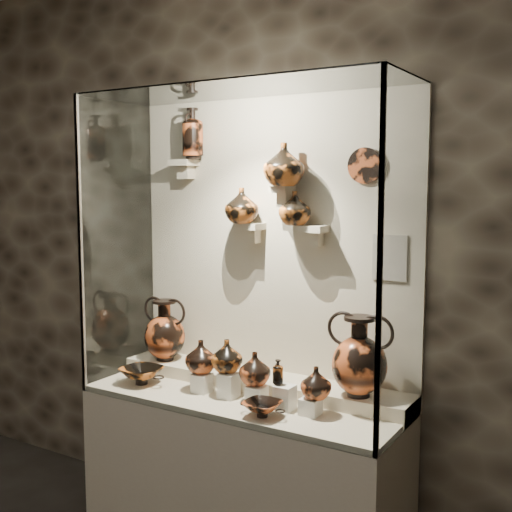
{
  "coord_description": "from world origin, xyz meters",
  "views": [
    {
      "loc": [
        1.74,
        -0.54,
        1.93
      ],
      "look_at": [
        0.06,
        2.22,
        1.56
      ],
      "focal_mm": 45.0,
      "sensor_mm": 36.0,
      "label": 1
    }
  ],
  "objects": [
    {
      "name": "pedestal_a",
      "position": [
        -0.22,
        2.13,
        0.88
      ],
      "size": [
        0.09,
        0.09,
        0.1
      ],
      "primitive_type": "cube",
      "color": "silver",
      "rests_on": "front_tier"
    },
    {
      "name": "bracket_ul",
      "position": [
        -0.55,
        2.42,
        2.05
      ],
      "size": [
        0.14,
        0.12,
        0.04
      ],
      "primitive_type": "cube",
      "color": "beige",
      "rests_on": "back_panel"
    },
    {
      "name": "frame_post_right",
      "position": [
        0.84,
        1.89,
        1.6
      ],
      "size": [
        0.02,
        0.02,
        1.6
      ],
      "primitive_type": "cube",
      "color": "gray",
      "rests_on": "plinth"
    },
    {
      "name": "rear_tier",
      "position": [
        0.0,
        2.35,
        0.85
      ],
      "size": [
        1.7,
        0.25,
        0.1
      ],
      "primitive_type": "cube",
      "color": "beige",
      "rests_on": "plinth"
    },
    {
      "name": "glass_front",
      "position": [
        0.0,
        1.88,
        1.6
      ],
      "size": [
        1.7,
        0.01,
        1.6
      ],
      "primitive_type": "cube",
      "color": "white",
      "rests_on": "plinth"
    },
    {
      "name": "front_tier",
      "position": [
        0.0,
        2.18,
        0.82
      ],
      "size": [
        1.68,
        0.58,
        0.03
      ],
      "primitive_type": "cube",
      "color": "beige",
      "rests_on": "plinth"
    },
    {
      "name": "glass_left",
      "position": [
        -0.85,
        2.18,
        1.6
      ],
      "size": [
        0.01,
        0.6,
        1.6
      ],
      "primitive_type": "cube",
      "color": "white",
      "rests_on": "plinth"
    },
    {
      "name": "glass_top",
      "position": [
        0.0,
        2.18,
        2.4
      ],
      "size": [
        1.7,
        0.6,
        0.01
      ],
      "primitive_type": "cube",
      "color": "white",
      "rests_on": "back_panel"
    },
    {
      "name": "amphora_left",
      "position": [
        -0.63,
        2.33,
        1.08
      ],
      "size": [
        0.37,
        0.37,
        0.36
      ],
      "primitive_type": null,
      "rotation": [
        0.0,
        0.0,
        -0.34
      ],
      "color": "#B94E23",
      "rests_on": "rear_tier"
    },
    {
      "name": "ovoid_vase_c",
      "position": [
        0.19,
        2.39,
        1.81
      ],
      "size": [
        0.2,
        0.2,
        0.18
      ],
      "primitive_type": "imported",
      "rotation": [
        0.0,
        0.0,
        0.19
      ],
      "color": "#BB5D21",
      "rests_on": "bracket_cc"
    },
    {
      "name": "wall_back",
      "position": [
        0.0,
        2.5,
        1.6
      ],
      "size": [
        5.0,
        0.02,
        3.2
      ],
      "primitive_type": "cube",
      "color": "#2C231B",
      "rests_on": "ground"
    },
    {
      "name": "lekythos_small",
      "position": [
        0.24,
        2.12,
        1.02
      ],
      "size": [
        0.08,
        0.08,
        0.14
      ],
      "primitive_type": null,
      "rotation": [
        0.0,
        0.0,
        0.4
      ],
      "color": "#BB5D21",
      "rests_on": "pedestal_d"
    },
    {
      "name": "bracket_cb",
      "position": [
        0.1,
        2.42,
        1.9
      ],
      "size": [
        0.1,
        0.12,
        0.04
      ],
      "primitive_type": "cube",
      "color": "beige",
      "rests_on": "back_panel"
    },
    {
      "name": "back_panel",
      "position": [
        0.0,
        2.5,
        1.6
      ],
      "size": [
        1.7,
        0.03,
        1.6
      ],
      "primitive_type": "cube",
      "color": "beige",
      "rests_on": "plinth"
    },
    {
      "name": "glass_right",
      "position": [
        0.85,
        2.18,
        1.6
      ],
      "size": [
        0.01,
        0.6,
        1.6
      ],
      "primitive_type": "cube",
      "color": "white",
      "rests_on": "plinth"
    },
    {
      "name": "kylix_right",
      "position": [
        0.24,
        1.99,
        0.88
      ],
      "size": [
        0.29,
        0.27,
        0.09
      ],
      "primitive_type": null,
      "rotation": [
        0.0,
        0.0,
        0.43
      ],
      "color": "#B94E23",
      "rests_on": "front_tier"
    },
    {
      "name": "kylix_left",
      "position": [
        -0.59,
        2.07,
        0.89
      ],
      "size": [
        0.3,
        0.26,
        0.12
      ],
      "primitive_type": null,
      "rotation": [
        0.0,
        0.0,
        -0.04
      ],
      "color": "#BB5D21",
      "rests_on": "front_tier"
    },
    {
      "name": "pedestal_e",
      "position": [
        0.42,
        2.13,
        0.87
      ],
      "size": [
        0.09,
        0.09,
        0.08
      ],
      "primitive_type": "cube",
      "color": "silver",
      "rests_on": "front_tier"
    },
    {
      "name": "wall_plate",
      "position": [
        0.54,
        2.47,
        2.02
      ],
      "size": [
        0.18,
        0.02,
        0.18
      ],
      "primitive_type": "cylinder",
      "rotation": [
        1.57,
        0.0,
        0.0
      ],
      "color": "#AF4A22",
      "rests_on": "back_panel"
    },
    {
      "name": "frame_post_left",
      "position": [
        -0.84,
        1.89,
        1.6
      ],
      "size": [
        0.02,
        0.02,
        1.6
      ],
      "primitive_type": "cube",
      "color": "gray",
      "rests_on": "plinth"
    },
    {
      "name": "lekythos_tall",
      "position": [
        -0.47,
        2.4,
        2.23
      ],
      "size": [
        0.14,
        0.14,
        0.32
      ],
      "primitive_type": null,
      "rotation": [
        0.0,
        0.0,
        -0.09
      ],
      "color": "#B94E23",
      "rests_on": "bracket_ul"
    },
    {
      "name": "pedestal_d",
      "position": [
        0.28,
        2.13,
        0.89
      ],
      "size": [
        0.09,
        0.09,
        0.12
      ],
      "primitive_type": "cube",
      "color": "silver",
      "rests_on": "front_tier"
    },
    {
      "name": "ovoid_vase_b",
      "position": [
        0.14,
        2.36,
        2.03
      ],
      "size": [
        0.26,
        0.26,
        0.22
      ],
      "primitive_type": "imported",
      "rotation": [
        0.0,
        0.0,
        -0.28
      ],
      "color": "#BB5D21",
      "rests_on": "bracket_cb"
    },
    {
      "name": "ovoid_vase_a",
      "position": [
        -0.13,
        2.38,
        1.81
      ],
      "size": [
        0.24,
        0.24,
        0.19
      ],
      "primitive_type": "imported",
      "rotation": [
        0.0,
        0.0,
        -0.35
      ],
      "color": "#BB5D21",
      "rests_on": "bracket_ca"
    },
    {
      "name": "pedestal_b",
      "position": [
        -0.05,
        2.13,
        0.9
      ],
      "size": [
        0.09,
        0.09,
        0.13
      ],
      "primitive_type": "cube",
      "color": "silver",
      "rests_on": "front_tier"
    },
    {
      "name": "jug_a",
      "position": [
        -0.24,
        2.15,
        1.02
      ],
      "size": [
        0.21,
        0.21,
        0.18
      ],
      "primitive_type": "imported",
      "rotation": [
        0.0,
        0.0,
        -0.32
      ],
      "color": "#B94E23",
      "rests_on": "pedestal_a"
    },
    {
      "name": "bracket_ca",
      "position": [
        -0.1,
        2.42,
        1.7
      ],
      "size": [
        0.14,
        0.12,
        0.04
      ],
      "primitive_type": "cube",
      "color": "beige",
      "rests_on": "back_panel"
    },
    {
      "name": "jug_b",
      "position": [
        -0.07,
        2.15,
        1.05
      ],
      "size": [
        0.2,
        0.2,
        0.17
      ],
      "primitive_type": "imported",
      "rotation": [
        0.0,
        0.0,
        0.23
      ],
      "color": "#BB5D21",
      "rests_on": "pedestal_b"
    },
    {
      "name": "jug_e",
      "position": [
        0.44,
        2.14,
        0.99
      ],
      "size": [
        0.15,
        0.15,
        0.16
      ],
      "primitive_type": "imported",
      "rotation": [
        0.0,
        0.0,
        0.0
      ],
      "color": "#B94E23",
      "rests_on": "pedestal_e"
    },
    {
      "name": "plinth",
      "position": [
        0.0,
        2.18,
        0.4
      ],
      "size": [
        1.7,
        0.6,
        0.8
      ],
      "primitive_type": "cube",
      "color": "beige",
      "rests_on": "floor"
    },
    {
      "name": "bracket_cc",
      "position": [
        0.28,
        2.42,
        1.7
      ],
      "size": [
        0.14,
        0.12,
        0.04
      ],
      "primitive_type": "cube",
      "color": "beige",
      "rests_on": "back_panel"
    },
    {
      "name": "jug_c",
      "position": [
        0.1,
        2.15,
        1.0
      ],
      "size": [
        0.21,
        0.21,
        0.17
      ],
      "primitive_type": "imported",
      "rotation": [
        0.0,
        0.0,
        0.42
      ],
      "color": "#B94E23",
      "rests_on": "pedestal_c"
    },
    {
      "name": "amphora_right",
      "position": [
        0.59,
        2.31,
        1.1
      ],
      "size": [
        0.33,
        0.33,
        0.4
      ],
      "primitive_type": null,
      "rotation": [
        0.0,
        0.0,
        -0.03
      ],
      "color": "#B94E23",
      "rests_on": "rear_tier"
    },
    {
      "name": "pedestal_c",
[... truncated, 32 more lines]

